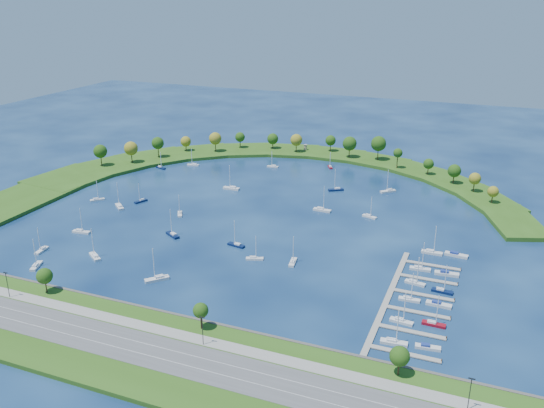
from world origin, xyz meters
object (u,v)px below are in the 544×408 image
at_px(docked_boat_5, 438,304).
at_px(docked_boat_9, 446,273).
at_px(moored_boat_9, 273,166).
at_px(moored_boat_14, 95,256).
at_px(moored_boat_20, 161,167).
at_px(moored_boat_13, 255,258).
at_px(docked_boat_0, 394,342).
at_px(docked_boat_4, 409,299).
at_px(moored_boat_18, 180,213).
at_px(moored_boat_4, 141,201).
at_px(docked_boat_2, 401,320).
at_px(moored_boat_11, 322,209).
at_px(moored_boat_6, 119,206).
at_px(moored_boat_7, 173,234).
at_px(docked_boat_3, 434,323).
at_px(docked_boat_11, 456,255).
at_px(moored_boat_1, 42,250).
at_px(docked_boat_8, 420,268).
at_px(moored_boat_19, 388,191).
at_px(docked_boat_7, 442,290).
at_px(dock_system, 408,301).
at_px(moored_boat_16, 97,199).
at_px(moored_boat_2, 81,231).
at_px(moored_boat_10, 157,278).
at_px(docked_boat_10, 432,252).
at_px(moored_boat_8, 232,188).
at_px(harbor_tower, 305,147).
at_px(moored_boat_5, 369,216).
at_px(moored_boat_3, 36,265).
at_px(moored_boat_12, 336,189).
at_px(moored_boat_17, 330,166).
at_px(moored_boat_21, 193,164).
at_px(docked_boat_1, 428,347).
at_px(docked_boat_6, 415,282).

distance_m(docked_boat_5, docked_boat_9, 25.72).
height_order(moored_boat_9, moored_boat_14, moored_boat_14).
bearing_deg(moored_boat_20, moored_boat_13, -23.83).
height_order(docked_boat_0, docked_boat_4, docked_boat_0).
distance_m(moored_boat_14, moored_boat_18, 57.24).
distance_m(moored_boat_4, docked_boat_2, 165.20).
height_order(moored_boat_4, moored_boat_11, moored_boat_11).
bearing_deg(moored_boat_9, docked_boat_5, 126.11).
distance_m(moored_boat_6, moored_boat_7, 49.82).
xyz_separation_m(docked_boat_3, docked_boat_11, (1.84, 58.94, -0.17)).
height_order(moored_boat_1, moored_boat_20, moored_boat_1).
bearing_deg(docked_boat_2, moored_boat_4, 162.50).
height_order(moored_boat_14, moored_boat_20, moored_boat_14).
bearing_deg(docked_boat_4, docked_boat_8, 86.72).
relative_size(moored_boat_7, docked_boat_3, 1.11).
distance_m(moored_boat_7, moored_boat_20, 109.63).
xyz_separation_m(moored_boat_19, docked_boat_7, (41.50, -105.98, -0.05)).
height_order(dock_system, docked_boat_2, docked_boat_2).
distance_m(moored_boat_16, moored_boat_20, 63.76).
bearing_deg(docked_boat_5, moored_boat_4, 164.70).
distance_m(moored_boat_2, moored_boat_9, 138.63).
bearing_deg(moored_boat_10, moored_boat_7, -114.17).
distance_m(moored_boat_18, docked_boat_10, 124.23).
distance_m(moored_boat_10, docked_boat_4, 96.63).
height_order(moored_boat_11, docked_boat_10, moored_boat_11).
bearing_deg(docked_boat_9, moored_boat_10, -160.42).
bearing_deg(moored_boat_4, moored_boat_8, 159.01).
xyz_separation_m(moored_boat_1, moored_boat_11, (98.75, 92.12, 0.07)).
bearing_deg(docked_boat_4, moored_boat_13, 168.12).
relative_size(dock_system, docked_boat_5, 8.93).
bearing_deg(moored_boat_1, harbor_tower, 156.48).
xyz_separation_m(docked_boat_0, docked_boat_7, (10.52, 40.48, -0.04)).
bearing_deg(docked_boat_9, docked_boat_4, -116.56).
distance_m(moored_boat_5, docked_boat_7, 77.19).
bearing_deg(moored_boat_2, moored_boat_3, -87.28).
xyz_separation_m(moored_boat_2, docked_boat_7, (163.46, 5.29, -0.03)).
xyz_separation_m(moored_boat_10, moored_boat_12, (35.28, 129.66, -0.04)).
bearing_deg(moored_boat_10, moored_boat_17, -143.85).
relative_size(moored_boat_5, moored_boat_7, 0.86).
relative_size(moored_boat_2, moored_boat_18, 1.15).
distance_m(moored_boat_6, moored_boat_20, 70.63).
xyz_separation_m(moored_boat_1, docked_boat_7, (166.02, 28.13, 0.00)).
xyz_separation_m(docked_boat_5, docked_boat_7, (0.06, 10.62, 0.21)).
bearing_deg(moored_boat_18, docked_boat_7, 46.21).
bearing_deg(moored_boat_8, docked_boat_4, 141.17).
xyz_separation_m(moored_boat_17, moored_boat_21, (-83.41, -28.80, 0.03)).
xyz_separation_m(moored_boat_5, docked_boat_9, (42.53, -49.28, -0.17)).
distance_m(moored_boat_18, docked_boat_3, 143.87).
relative_size(docked_boat_1, docked_boat_3, 0.70).
bearing_deg(docked_boat_6, docked_boat_4, -80.45).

